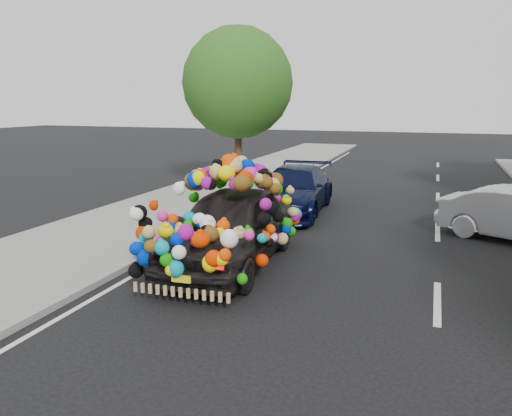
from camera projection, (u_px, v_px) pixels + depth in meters
The scene contains 7 objects.
ground at pixel (240, 278), 9.63m from camera, with size 100.00×100.00×0.00m, color black.
sidewalk at pixel (59, 253), 11.04m from camera, with size 4.00×60.00×0.12m, color gray.
kerb at pixel (135, 262), 10.39m from camera, with size 0.15×60.00×0.13m, color gray.
lane_markings at pixel (437, 302), 8.45m from camera, with size 6.00×50.00×0.01m, color silver, non-canonical shape.
tree_near_sidewalk at pixel (238, 83), 18.79m from camera, with size 4.20×4.20×6.13m.
plush_art_car at pixel (230, 210), 10.26m from camera, with size 2.44×4.94×2.23m.
navy_sedan at pixel (293, 190), 15.23m from camera, with size 1.94×4.77×1.39m, color black.
Camera 1 is at (3.37, -8.50, 3.34)m, focal length 35.00 mm.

